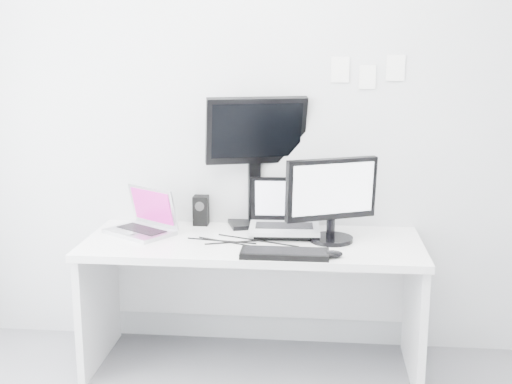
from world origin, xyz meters
TOP-DOWN VIEW (x-y plane):
  - back_wall at (0.00, 1.60)m, footprint 3.60×0.00m
  - desk at (0.00, 1.25)m, footprint 1.80×0.70m
  - macbook at (-0.64, 1.31)m, footprint 0.44×0.42m
  - speaker at (-0.33, 1.54)m, footprint 0.09×0.09m
  - dell_laptop at (0.16, 1.35)m, footprint 0.39×0.31m
  - rear_monitor at (-0.02, 1.56)m, footprint 0.60×0.36m
  - samsung_monitor at (0.42, 1.28)m, footprint 0.56×0.42m
  - keyboard at (0.19, 0.99)m, footprint 0.44×0.16m
  - mouse at (0.42, 0.99)m, footprint 0.12×0.09m
  - wall_note_0 at (0.45, 1.59)m, footprint 0.10×0.00m
  - wall_note_1 at (0.60, 1.59)m, footprint 0.09×0.00m
  - wall_note_2 at (0.75, 1.59)m, footprint 0.10×0.00m

SIDE VIEW (x-z plane):
  - desk at x=0.00m, z-range 0.00..0.73m
  - keyboard at x=0.19m, z-range 0.73..0.76m
  - mouse at x=0.42m, z-range 0.73..0.76m
  - speaker at x=-0.33m, z-range 0.73..0.90m
  - macbook at x=-0.64m, z-range 0.73..1.00m
  - dell_laptop at x=0.16m, z-range 0.73..1.05m
  - samsung_monitor at x=0.42m, z-range 0.73..1.19m
  - rear_monitor at x=-0.02m, z-range 0.73..1.50m
  - back_wall at x=0.00m, z-range -0.45..3.15m
  - wall_note_1 at x=0.60m, z-range 1.52..1.65m
  - wall_note_0 at x=0.45m, z-range 1.55..1.69m
  - wall_note_2 at x=0.75m, z-range 1.56..1.70m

